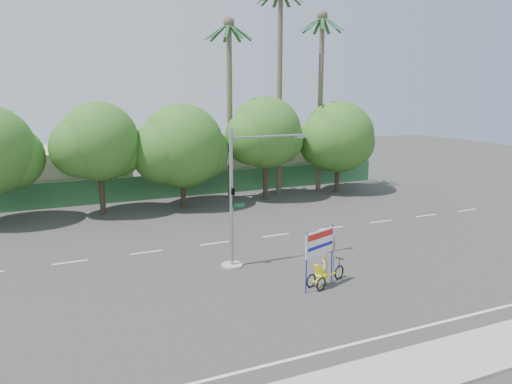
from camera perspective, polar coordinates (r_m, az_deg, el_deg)
name	(u,v)px	position (r m, az deg, el deg)	size (l,w,h in m)	color
ground	(315,286)	(23.45, 6.74, -10.60)	(120.00, 120.00, 0.00)	#33302D
sidewalk_near	(434,365)	(18.08, 19.68, -18.12)	(50.00, 2.40, 0.12)	gray
fence	(183,185)	(42.34, -8.34, 0.81)	(38.00, 0.08, 2.00)	#336B3D
building_left	(52,173)	(45.08, -22.31, 2.01)	(12.00, 8.00, 4.00)	beige
building_right	(249,163)	(49.06, -0.82, 3.35)	(14.00, 8.00, 3.60)	beige
tree_left	(98,144)	(36.98, -17.58, 5.21)	(6.66, 5.60, 8.07)	#473828
tree_center	(181,149)	(38.21, -8.55, 4.91)	(7.62, 6.40, 7.85)	#473828
tree_right	(265,135)	(40.58, 1.03, 6.51)	(6.90, 5.80, 8.36)	#473828
tree_far_right	(338,139)	(44.07, 9.33, 5.99)	(7.38, 6.20, 7.94)	#473828
palm_tall	(280,70)	(42.70, 2.73, 13.77)	(3.73, 3.79, 17.45)	#70604C
palm_mid	(321,83)	(44.63, 7.40, 12.23)	(3.73, 3.79, 15.45)	#70604C
palm_short	(229,89)	(40.83, -3.05, 11.62)	(3.73, 3.79, 14.45)	#70604C
traffic_signal	(237,210)	(25.01, -2.15, -2.07)	(4.72, 1.10, 7.00)	gray
trike_billboard	(323,262)	(23.11, 7.68, -7.94)	(2.72, 1.27, 2.83)	black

